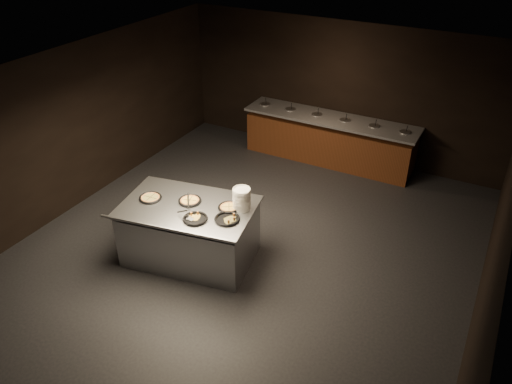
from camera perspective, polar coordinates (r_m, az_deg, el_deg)
room at (r=7.52m, az=-1.01°, el=2.25°), size 7.02×8.02×2.92m
salad_bar at (r=10.87m, az=8.27°, el=5.64°), size 3.70×0.83×1.18m
serving_counter at (r=7.96m, az=-7.55°, el=-4.65°), size 2.22×1.65×0.98m
plate_stack at (r=7.45m, az=-1.64°, el=-0.79°), size 0.27×0.27×0.34m
pan_veggie_whole at (r=7.93m, az=-11.98°, el=-0.64°), size 0.35×0.35×0.04m
pan_cheese_whole at (r=7.75m, az=-7.58°, el=-0.97°), size 0.35×0.35×0.04m
pan_cheese_slices_a at (r=7.54m, az=-3.10°, el=-1.75°), size 0.34×0.34×0.04m
pan_cheese_slices_b at (r=7.33m, az=-6.96°, el=-3.03°), size 0.37×0.37×0.04m
pan_veggie_slices at (r=7.29m, az=-3.31°, el=-3.08°), size 0.38×0.38×0.04m
server_left at (r=7.65m, az=-7.78°, el=-0.91°), size 0.27×0.30×0.18m
server_right at (r=7.37m, az=-8.14°, el=-2.46°), size 0.31×0.09×0.14m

